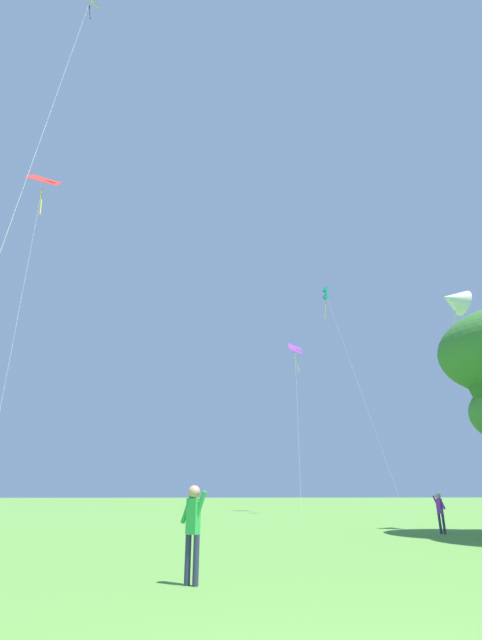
# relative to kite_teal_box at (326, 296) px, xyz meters

# --- Properties ---
(kite_teal_box) EXTENTS (2.92, 6.90, 19.90)m
(kite_teal_box) POSITION_rel_kite_teal_box_xyz_m (0.00, 0.00, 0.00)
(kite_teal_box) COLOR teal
(kite_teal_box) RESTS_ON ground_plane
(kite_purple_streamer) EXTENTS (2.56, 9.38, 16.59)m
(kite_purple_streamer) POSITION_rel_kite_teal_box_xyz_m (-1.82, 6.74, -3.90)
(kite_purple_streamer) COLOR purple
(kite_purple_streamer) RESTS_ON ground_plane
(kite_white_distant) EXTENTS (2.18, 5.58, 12.07)m
(kite_white_distant) POSITION_rel_kite_teal_box_xyz_m (2.05, -17.28, -7.73)
(kite_white_distant) COLOR white
(kite_white_distant) RESTS_ON ground_plane
(kite_red_high) EXTENTS (5.08, 10.27, 25.75)m
(kite_red_high) POSITION_rel_kite_teal_box_xyz_m (-24.15, -7.71, 4.94)
(kite_red_high) COLOR red
(kite_red_high) RESTS_ON ground_plane
(kite_yellow_diamond) EXTENTS (2.31, 10.42, 30.46)m
(kite_yellow_diamond) POSITION_rel_kite_teal_box_xyz_m (-18.49, -19.50, 8.52)
(kite_yellow_diamond) COLOR yellow
(kite_yellow_diamond) RESTS_ON ground_plane
(person_with_spool) EXTENTS (0.38, 0.47, 1.64)m
(person_with_spool) POSITION_rel_kite_teal_box_xyz_m (-0.61, -17.88, -17.98)
(person_with_spool) COLOR #2D3351
(person_with_spool) RESTS_ON ground_plane
(person_in_blue_jacket) EXTENTS (0.54, 0.36, 1.79)m
(person_in_blue_jacket) POSITION_rel_kite_teal_box_xyz_m (-11.07, -28.98, -17.89)
(person_in_blue_jacket) COLOR #2D3351
(person_in_blue_jacket) RESTS_ON ground_plane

